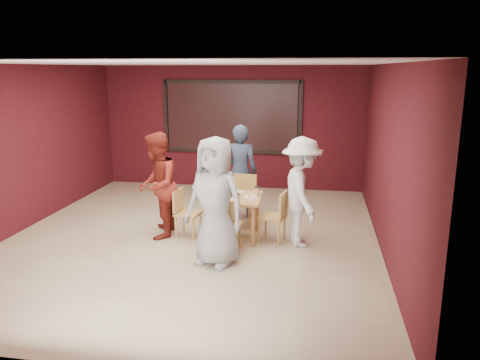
% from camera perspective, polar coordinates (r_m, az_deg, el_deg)
% --- Properties ---
extents(floor, '(7.00, 7.00, 0.00)m').
position_cam_1_polar(floor, '(7.83, -5.76, -7.00)').
color(floor, tan).
rests_on(floor, ground).
extents(window_blinds, '(3.00, 0.02, 1.50)m').
position_cam_1_polar(window_blinds, '(10.76, -1.06, 7.70)').
color(window_blinds, black).
extents(dining_table, '(0.93, 0.93, 0.85)m').
position_cam_1_polar(dining_table, '(7.60, -0.81, -2.63)').
color(dining_table, '#C17B4F').
rests_on(dining_table, floor).
extents(chair_front, '(0.43, 0.43, 0.87)m').
position_cam_1_polar(chair_front, '(6.96, -1.82, -5.28)').
color(chair_front, '#AE8943').
rests_on(chair_front, floor).
extents(chair_back, '(0.47, 0.47, 0.88)m').
position_cam_1_polar(chair_back, '(8.37, 0.42, -2.00)').
color(chair_back, '#AE8943').
rests_on(chair_back, floor).
extents(chair_left, '(0.43, 0.43, 0.79)m').
position_cam_1_polar(chair_left, '(7.80, -6.81, -3.66)').
color(chair_left, '#AE8943').
rests_on(chair_left, floor).
extents(chair_right, '(0.47, 0.47, 0.83)m').
position_cam_1_polar(chair_right, '(7.49, 4.47, -4.15)').
color(chair_right, '#AE8943').
rests_on(chair_right, floor).
extents(diner_front, '(1.04, 0.85, 1.83)m').
position_cam_1_polar(diner_front, '(6.53, -3.03, -2.66)').
color(diner_front, gray).
rests_on(diner_front, floor).
extents(diner_back, '(0.64, 0.42, 1.74)m').
position_cam_1_polar(diner_back, '(8.66, 0.02, 1.08)').
color(diner_back, '#2B374D').
rests_on(diner_back, floor).
extents(diner_left, '(0.79, 0.94, 1.74)m').
position_cam_1_polar(diner_left, '(7.74, -10.06, -0.66)').
color(diner_left, maroon).
rests_on(diner_left, floor).
extents(diner_right, '(0.92, 1.24, 1.72)m').
position_cam_1_polar(diner_right, '(7.30, 7.52, -1.49)').
color(diner_right, silver).
rests_on(diner_right, floor).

